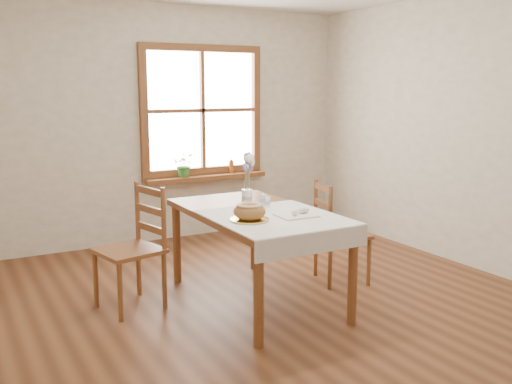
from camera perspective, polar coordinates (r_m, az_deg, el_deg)
ground at (r=4.48m, az=1.90°, el=-12.02°), size 5.00×5.00×0.00m
room_walls at (r=4.14m, az=2.05°, el=10.39°), size 4.60×5.10×2.65m
window at (r=6.57m, az=-5.40°, el=8.12°), size 1.46×0.08×1.46m
window_sill at (r=6.58m, az=-5.05°, el=1.48°), size 1.46×0.20×0.05m
dining_table at (r=4.52m, az=0.00°, el=-2.93°), size 0.90×1.60×0.75m
table_linen at (r=4.24m, az=1.99°, el=-2.58°), size 0.91×0.99×0.01m
chair_left at (r=4.54m, az=-12.62°, el=-5.54°), size 0.56×0.55×0.96m
chair_right at (r=5.11m, az=8.62°, el=-3.96°), size 0.53×0.52×0.90m
bread_plate at (r=4.12m, az=-0.65°, el=-2.79°), size 0.34×0.34×0.01m
bread_loaf at (r=4.10m, az=-0.65°, el=-1.82°), size 0.23×0.23×0.13m
egg_napkin at (r=4.28m, az=4.01°, el=-2.33°), size 0.30×0.25×0.01m
eggs at (r=4.27m, az=4.01°, el=-1.93°), size 0.23×0.21×0.05m
salt_shaker at (r=4.58m, az=1.17°, el=-0.97°), size 0.05×0.05×0.09m
pepper_shaker at (r=4.63m, az=0.77°, el=-0.75°), size 0.05×0.05×0.10m
flower_vase at (r=4.82m, az=-0.91°, el=-0.44°), size 0.09×0.09×0.10m
lavender_bouquet at (r=4.79m, az=-0.92°, el=1.93°), size 0.16×0.16×0.30m
potted_plant at (r=6.46m, az=-7.18°, el=2.45°), size 0.32×0.34×0.21m
amber_bottle at (r=6.71m, az=-2.49°, el=2.60°), size 0.07×0.07×0.16m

